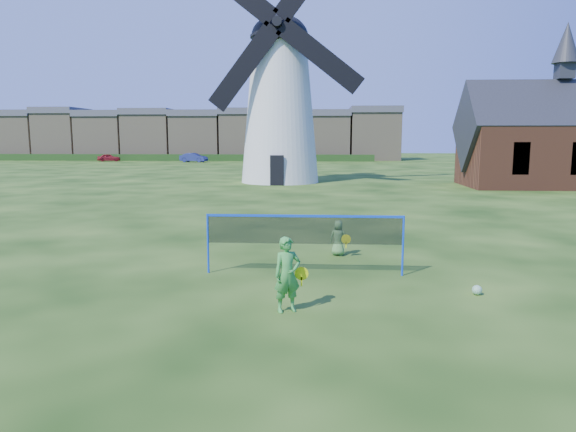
{
  "coord_description": "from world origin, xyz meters",
  "views": [
    {
      "loc": [
        1.02,
        -12.77,
        3.49
      ],
      "look_at": [
        0.2,
        0.5,
        1.5
      ],
      "focal_mm": 32.7,
      "sensor_mm": 36.0,
      "label": 1
    }
  ],
  "objects_px": {
    "player_boy": "(338,238)",
    "car_left": "(109,158)",
    "play_ball": "(477,290)",
    "chapel": "(559,142)",
    "player_girl": "(287,275)",
    "car_right": "(194,158)",
    "windmill": "(280,100)",
    "badminton_net": "(304,231)"
  },
  "relations": [
    {
      "from": "car_left",
      "to": "badminton_net",
      "type": "bearing_deg",
      "value": -169.59
    },
    {
      "from": "chapel",
      "to": "car_left",
      "type": "xyz_separation_m",
      "value": [
        -48.36,
        37.85,
        -2.65
      ]
    },
    {
      "from": "windmill",
      "to": "car_right",
      "type": "relative_size",
      "value": 4.56
    },
    {
      "from": "windmill",
      "to": "badminton_net",
      "type": "relative_size",
      "value": 3.57
    },
    {
      "from": "chapel",
      "to": "play_ball",
      "type": "bearing_deg",
      "value": -116.34
    },
    {
      "from": "play_ball",
      "to": "car_right",
      "type": "bearing_deg",
      "value": 108.97
    },
    {
      "from": "badminton_net",
      "to": "player_girl",
      "type": "height_order",
      "value": "badminton_net"
    },
    {
      "from": "play_ball",
      "to": "car_left",
      "type": "relative_size",
      "value": 0.07
    },
    {
      "from": "windmill",
      "to": "car_right",
      "type": "bearing_deg",
      "value": 114.17
    },
    {
      "from": "windmill",
      "to": "car_left",
      "type": "bearing_deg",
      "value": 128.77
    },
    {
      "from": "play_ball",
      "to": "car_right",
      "type": "xyz_separation_m",
      "value": [
        -21.77,
        63.34,
        0.54
      ]
    },
    {
      "from": "player_girl",
      "to": "car_left",
      "type": "xyz_separation_m",
      "value": [
        -30.78,
        66.32,
        -0.21
      ]
    },
    {
      "from": "car_right",
      "to": "player_boy",
      "type": "bearing_deg",
      "value": -150.77
    },
    {
      "from": "player_girl",
      "to": "play_ball",
      "type": "relative_size",
      "value": 6.97
    },
    {
      "from": "windmill",
      "to": "badminton_net",
      "type": "xyz_separation_m",
      "value": [
        2.79,
        -28.21,
        -5.24
      ]
    },
    {
      "from": "player_boy",
      "to": "car_right",
      "type": "relative_size",
      "value": 0.27
    },
    {
      "from": "player_girl",
      "to": "play_ball",
      "type": "height_order",
      "value": "player_girl"
    },
    {
      "from": "play_ball",
      "to": "car_left",
      "type": "distance_m",
      "value": 73.74
    },
    {
      "from": "chapel",
      "to": "badminton_net",
      "type": "relative_size",
      "value": 2.67
    },
    {
      "from": "badminton_net",
      "to": "car_left",
      "type": "relative_size",
      "value": 1.54
    },
    {
      "from": "chapel",
      "to": "play_ball",
      "type": "relative_size",
      "value": 61.26
    },
    {
      "from": "player_boy",
      "to": "car_left",
      "type": "xyz_separation_m",
      "value": [
        -31.98,
        61.12,
        0.03
      ]
    },
    {
      "from": "badminton_net",
      "to": "car_left",
      "type": "distance_m",
      "value": 70.56
    },
    {
      "from": "windmill",
      "to": "player_boy",
      "type": "height_order",
      "value": "windmill"
    },
    {
      "from": "chapel",
      "to": "badminton_net",
      "type": "bearing_deg",
      "value": -124.18
    },
    {
      "from": "player_girl",
      "to": "player_boy",
      "type": "height_order",
      "value": "player_girl"
    },
    {
      "from": "badminton_net",
      "to": "play_ball",
      "type": "height_order",
      "value": "badminton_net"
    },
    {
      "from": "windmill",
      "to": "chapel",
      "type": "bearing_deg",
      "value": -7.62
    },
    {
      "from": "windmill",
      "to": "player_boy",
      "type": "relative_size",
      "value": 17.1
    },
    {
      "from": "player_girl",
      "to": "player_boy",
      "type": "xyz_separation_m",
      "value": [
        1.2,
        5.2,
        -0.24
      ]
    },
    {
      "from": "badminton_net",
      "to": "car_left",
      "type": "height_order",
      "value": "badminton_net"
    },
    {
      "from": "play_ball",
      "to": "player_girl",
      "type": "bearing_deg",
      "value": -161.59
    },
    {
      "from": "player_boy",
      "to": "car_left",
      "type": "height_order",
      "value": "car_left"
    },
    {
      "from": "badminton_net",
      "to": "player_boy",
      "type": "xyz_separation_m",
      "value": [
        0.95,
        2.24,
        -0.61
      ]
    },
    {
      "from": "player_boy",
      "to": "chapel",
      "type": "bearing_deg",
      "value": -110.62
    },
    {
      "from": "player_girl",
      "to": "car_left",
      "type": "relative_size",
      "value": 0.47
    },
    {
      "from": "badminton_net",
      "to": "play_ball",
      "type": "relative_size",
      "value": 22.95
    },
    {
      "from": "play_ball",
      "to": "car_right",
      "type": "relative_size",
      "value": 0.06
    },
    {
      "from": "player_boy",
      "to": "car_left",
      "type": "distance_m",
      "value": 68.98
    },
    {
      "from": "windmill",
      "to": "player_boy",
      "type": "xyz_separation_m",
      "value": [
        3.74,
        -25.97,
        -5.85
      ]
    },
    {
      "from": "windmill",
      "to": "chapel",
      "type": "xyz_separation_m",
      "value": [
        20.12,
        -2.69,
        -3.17
      ]
    },
    {
      "from": "chapel",
      "to": "player_boy",
      "type": "distance_m",
      "value": 28.59
    }
  ]
}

